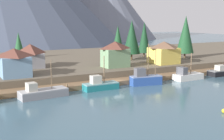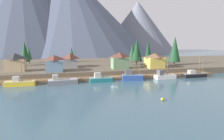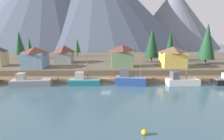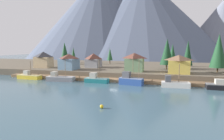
{
  "view_description": "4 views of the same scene",
  "coord_description": "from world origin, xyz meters",
  "px_view_note": "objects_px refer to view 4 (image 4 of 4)",
  "views": [
    {
      "loc": [
        -33.07,
        -58.89,
        14.88
      ],
      "look_at": [
        0.03,
        3.08,
        3.13
      ],
      "focal_mm": 49.54,
      "sensor_mm": 36.0,
      "label": 1
    },
    {
      "loc": [
        -16.46,
        -64.61,
        13.74
      ],
      "look_at": [
        -0.41,
        1.89,
        3.33
      ],
      "focal_mm": 30.89,
      "sensor_mm": 36.0,
      "label": 2
    },
    {
      "loc": [
        0.73,
        -46.57,
        11.72
      ],
      "look_at": [
        1.58,
        1.11,
        3.14
      ],
      "focal_mm": 30.63,
      "sensor_mm": 36.0,
      "label": 3
    },
    {
      "loc": [
        16.41,
        -57.84,
        11.16
      ],
      "look_at": [
        -1.54,
        3.53,
        3.57
      ],
      "focal_mm": 30.84,
      "sensor_mm": 36.0,
      "label": 4
    }
  ],
  "objects_px": {
    "fishing_boat_black": "(224,86)",
    "conifer_near_right": "(188,53)",
    "house_tan": "(43,59)",
    "conifer_back_left": "(65,52)",
    "house_blue": "(69,62)",
    "house_green": "(134,62)",
    "conifer_mid_right": "(172,54)",
    "fishing_boat_white": "(174,83)",
    "fishing_boat_blue": "(130,80)",
    "conifer_centre": "(167,52)",
    "fishing_boat_yellow": "(29,76)",
    "house_grey": "(94,60)",
    "fishing_boat_teal": "(96,79)",
    "channel_buoy": "(102,106)",
    "fishing_boat_grey": "(60,78)",
    "house_yellow": "(179,64)",
    "conifer_near_left": "(110,54)",
    "conifer_mid_left": "(73,53)",
    "conifer_back_right": "(219,51)"
  },
  "relations": [
    {
      "from": "fishing_boat_teal",
      "to": "conifer_near_right",
      "type": "bearing_deg",
      "value": 42.56
    },
    {
      "from": "house_blue",
      "to": "conifer_back_left",
      "type": "distance_m",
      "value": 25.28
    },
    {
      "from": "conifer_near_left",
      "to": "conifer_back_right",
      "type": "relative_size",
      "value": 0.62
    },
    {
      "from": "conifer_mid_right",
      "to": "conifer_centre",
      "type": "bearing_deg",
      "value": -100.38
    },
    {
      "from": "house_blue",
      "to": "conifer_back_left",
      "type": "xyz_separation_m",
      "value": [
        -13.88,
        20.87,
        3.36
      ]
    },
    {
      "from": "fishing_boat_yellow",
      "to": "fishing_boat_white",
      "type": "height_order",
      "value": "fishing_boat_white"
    },
    {
      "from": "conifer_near_right",
      "to": "conifer_mid_left",
      "type": "distance_m",
      "value": 59.98
    },
    {
      "from": "conifer_mid_right",
      "to": "fishing_boat_yellow",
      "type": "bearing_deg",
      "value": -144.75
    },
    {
      "from": "fishing_boat_teal",
      "to": "channel_buoy",
      "type": "height_order",
      "value": "fishing_boat_teal"
    },
    {
      "from": "house_tan",
      "to": "conifer_back_left",
      "type": "xyz_separation_m",
      "value": [
        0.15,
        17.48,
        3.0
      ]
    },
    {
      "from": "fishing_boat_white",
      "to": "house_grey",
      "type": "bearing_deg",
      "value": 144.25
    },
    {
      "from": "conifer_back_left",
      "to": "conifer_near_left",
      "type": "bearing_deg",
      "value": 25.35
    },
    {
      "from": "fishing_boat_white",
      "to": "house_tan",
      "type": "height_order",
      "value": "house_tan"
    },
    {
      "from": "conifer_back_left",
      "to": "channel_buoy",
      "type": "bearing_deg",
      "value": -54.57
    },
    {
      "from": "fishing_boat_teal",
      "to": "fishing_boat_blue",
      "type": "bearing_deg",
      "value": -2.24
    },
    {
      "from": "conifer_mid_left",
      "to": "channel_buoy",
      "type": "xyz_separation_m",
      "value": [
        39.38,
        -64.71,
        -7.32
      ]
    },
    {
      "from": "fishing_boat_blue",
      "to": "conifer_mid_right",
      "type": "bearing_deg",
      "value": 79.92
    },
    {
      "from": "fishing_boat_yellow",
      "to": "fishing_boat_black",
      "type": "relative_size",
      "value": 0.98
    },
    {
      "from": "conifer_mid_right",
      "to": "fishing_boat_white",
      "type": "bearing_deg",
      "value": -89.87
    },
    {
      "from": "house_green",
      "to": "fishing_boat_black",
      "type": "bearing_deg",
      "value": -24.63
    },
    {
      "from": "house_tan",
      "to": "conifer_back_left",
      "type": "distance_m",
      "value": 17.74
    },
    {
      "from": "house_yellow",
      "to": "conifer_back_right",
      "type": "relative_size",
      "value": 0.53
    },
    {
      "from": "fishing_boat_yellow",
      "to": "house_blue",
      "type": "relative_size",
      "value": 1.26
    },
    {
      "from": "house_yellow",
      "to": "conifer_near_left",
      "type": "relative_size",
      "value": 0.87
    },
    {
      "from": "house_blue",
      "to": "conifer_back_right",
      "type": "relative_size",
      "value": 0.54
    },
    {
      "from": "fishing_boat_blue",
      "to": "conifer_back_right",
      "type": "bearing_deg",
      "value": 42.74
    },
    {
      "from": "house_tan",
      "to": "fishing_boat_black",
      "type": "bearing_deg",
      "value": -12.19
    },
    {
      "from": "fishing_boat_yellow",
      "to": "fishing_boat_black",
      "type": "height_order",
      "value": "fishing_boat_black"
    },
    {
      "from": "fishing_boat_black",
      "to": "house_tan",
      "type": "relative_size",
      "value": 1.28
    },
    {
      "from": "fishing_boat_yellow",
      "to": "fishing_boat_blue",
      "type": "relative_size",
      "value": 0.96
    },
    {
      "from": "fishing_boat_teal",
      "to": "house_tan",
      "type": "xyz_separation_m",
      "value": [
        -29.32,
        13.97,
        4.94
      ]
    },
    {
      "from": "house_blue",
      "to": "fishing_boat_black",
      "type": "bearing_deg",
      "value": -11.81
    },
    {
      "from": "fishing_boat_grey",
      "to": "fishing_boat_white",
      "type": "distance_m",
      "value": 36.13
    },
    {
      "from": "house_blue",
      "to": "fishing_boat_blue",
      "type": "bearing_deg",
      "value": -22.64
    },
    {
      "from": "fishing_boat_blue",
      "to": "conifer_centre",
      "type": "bearing_deg",
      "value": 75.03
    },
    {
      "from": "fishing_boat_white",
      "to": "fishing_boat_blue",
      "type": "bearing_deg",
      "value": 177.62
    },
    {
      "from": "fishing_boat_black",
      "to": "conifer_mid_left",
      "type": "bearing_deg",
      "value": 147.41
    },
    {
      "from": "house_green",
      "to": "house_blue",
      "type": "xyz_separation_m",
      "value": [
        -25.43,
        -1.18,
        -0.28
      ]
    },
    {
      "from": "conifer_near_left",
      "to": "fishing_boat_yellow",
      "type": "bearing_deg",
      "value": -112.47
    },
    {
      "from": "house_yellow",
      "to": "conifer_near_left",
      "type": "xyz_separation_m",
      "value": [
        -33.21,
        30.32,
        1.82
      ]
    },
    {
      "from": "fishing_boat_grey",
      "to": "conifer_back_left",
      "type": "xyz_separation_m",
      "value": [
        -16.62,
        32.16,
        8.01
      ]
    },
    {
      "from": "conifer_mid_left",
      "to": "conifer_near_right",
      "type": "bearing_deg",
      "value": -13.24
    },
    {
      "from": "conifer_mid_right",
      "to": "fishing_boat_teal",
      "type": "bearing_deg",
      "value": -124.39
    },
    {
      "from": "fishing_boat_black",
      "to": "conifer_near_right",
      "type": "height_order",
      "value": "conifer_near_right"
    },
    {
      "from": "house_blue",
      "to": "house_tan",
      "type": "xyz_separation_m",
      "value": [
        -14.02,
        3.38,
        0.35
      ]
    },
    {
      "from": "fishing_boat_teal",
      "to": "conifer_near_right",
      "type": "xyz_separation_m",
      "value": [
        29.28,
        26.97,
        7.79
      ]
    },
    {
      "from": "conifer_back_left",
      "to": "house_blue",
      "type": "bearing_deg",
      "value": -56.38
    },
    {
      "from": "conifer_back_right",
      "to": "house_blue",
      "type": "bearing_deg",
      "value": -172.83
    },
    {
      "from": "fishing_boat_black",
      "to": "channel_buoy",
      "type": "relative_size",
      "value": 13.04
    },
    {
      "from": "fishing_boat_yellow",
      "to": "conifer_back_left",
      "type": "height_order",
      "value": "conifer_back_left"
    }
  ]
}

